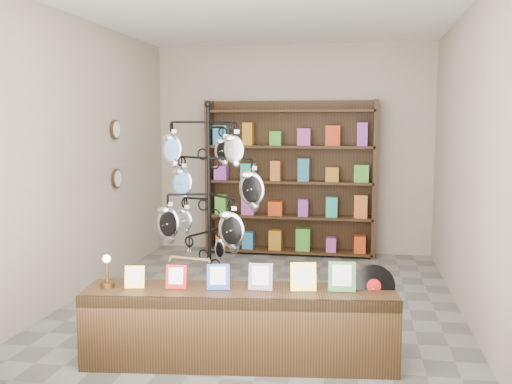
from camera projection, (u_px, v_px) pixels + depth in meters
ground at (263, 301)px, 6.03m from camera, size 5.00×5.00×0.00m
room_envelope at (263, 126)px, 5.81m from camera, size 5.00×5.00×5.00m
display_tree at (209, 195)px, 5.37m from camera, size 1.09×1.06×2.08m
front_shelf at (240, 326)px, 4.44m from camera, size 2.45×0.79×0.85m
back_shelving at (290, 183)px, 8.15m from camera, size 2.42×0.36×2.20m
wall_clocks at (116, 154)px, 6.99m from camera, size 0.03×0.24×0.84m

